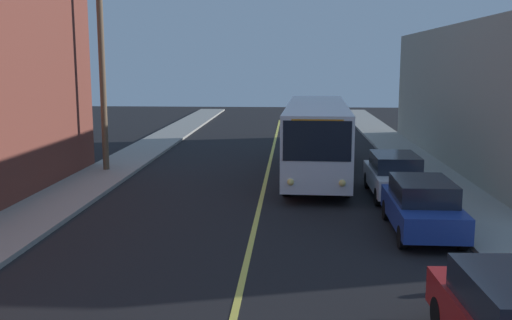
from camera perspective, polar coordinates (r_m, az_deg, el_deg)
name	(u,v)px	position (r m, az deg, el deg)	size (l,w,h in m)	color
sidewalk_left	(5,233)	(18.84, -23.15, -6.53)	(2.50, 90.00, 0.15)	gray
sidewalk_right	(512,242)	(17.94, 23.57, -7.35)	(2.50, 90.00, 0.15)	gray
lane_stripe_center	(261,200)	(21.74, 0.51, -3.86)	(0.16, 60.00, 0.01)	#D8CC4C
city_bus	(317,135)	(26.22, 5.90, 2.42)	(3.00, 12.23, 3.20)	silver
parked_car_blue	(422,206)	(18.03, 15.82, -4.29)	(1.87, 4.42, 1.62)	navy
parked_car_white	(394,175)	(22.68, 13.29, -1.39)	(1.83, 4.41, 1.62)	silver
utility_pole_mid	(101,32)	(27.47, -14.85, 11.94)	(2.40, 0.28, 11.34)	brown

